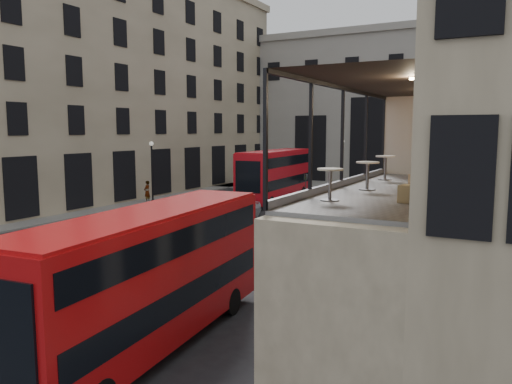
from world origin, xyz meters
The scene contains 30 objects.
ground centered at (0.00, 0.00, 0.00)m, with size 140.00×140.00×0.00m, color black.
host_frontage centered at (6.50, 0.00, 2.25)m, with size 3.00×11.00×4.50m, color #C7B695.
cafe_floor centered at (6.50, 0.00, 4.55)m, with size 3.00×10.00×0.10m, color slate.
building_left centered at (-26.96, 20.00, 11.38)m, with size 14.60×50.60×22.00m.
gateway centered at (-5.00, 47.99, 9.39)m, with size 35.00×10.60×18.00m.
pavement_far centered at (-6.00, 38.00, 0.06)m, with size 40.00×12.00×0.12m, color slate.
pavement_left centered at (-22.00, 12.00, 0.06)m, with size 8.00×48.00×0.12m, color slate.
traffic_light_near centered at (-1.00, 12.00, 2.42)m, with size 0.16×0.20×3.80m.
traffic_light_far centered at (-15.00, 28.00, 2.42)m, with size 0.16×0.20×3.80m.
street_lamp_a centered at (-17.00, 18.00, 2.39)m, with size 0.36×0.36×5.33m.
street_lamp_b centered at (-6.00, 34.00, 2.39)m, with size 0.36×0.36×5.33m.
bus_near centered at (0.50, -3.32, 2.25)m, with size 3.17×10.21×4.01m.
bus_far centered at (-9.09, 25.08, 2.53)m, with size 3.15×11.40×4.50m.
car_a centered at (-7.66, 16.29, 0.70)m, with size 1.64×4.08×1.39m, color #A7A8AF.
car_b centered at (-4.43, 23.98, 0.67)m, with size 1.42×4.07×1.34m, color #AF1B0A.
car_c centered at (-13.22, 29.63, 0.64)m, with size 1.80×4.42×1.28m, color black.
bicycle centered at (-1.74, 16.85, 0.40)m, with size 0.53×1.52×0.80m, color gray.
cyclist centered at (-4.80, 11.80, 0.87)m, with size 0.64×0.42×1.74m, color yellow.
pedestrian_a centered at (-17.42, 33.39, 0.83)m, with size 0.81×0.63×1.66m, color gray.
pedestrian_b centered at (-11.22, 37.18, 0.78)m, with size 1.01×0.58×1.57m, color gray.
pedestrian_c centered at (1.95, 33.49, 0.76)m, with size 0.89×0.37×1.53m, color gray.
pedestrian_d centered at (0.64, 32.50, 0.95)m, with size 0.93×0.60×1.90m, color gray.
pedestrian_e centered at (-18.78, 19.41, 0.94)m, with size 0.69×0.45×1.89m, color gray.
cafe_table_near centered at (5.71, -3.01, 5.11)m, with size 0.61×0.61×0.77m.
cafe_table_mid centered at (5.91, -0.50, 5.12)m, with size 0.63×0.63×0.79m.
cafe_table_far centered at (5.67, 2.60, 5.14)m, with size 0.65×0.65×0.81m.
cafe_chair_a centered at (7.43, -2.48, 4.83)m, with size 0.46×0.46×0.77m.
cafe_chair_b centered at (7.40, -0.16, 4.83)m, with size 0.37×0.37×0.75m.
cafe_chair_c centered at (7.28, -0.22, 4.87)m, with size 0.54×0.54×0.90m.
cafe_chair_d centered at (7.19, 4.16, 4.84)m, with size 0.45×0.45×0.79m.
Camera 1 is at (9.60, -14.15, 6.26)m, focal length 35.00 mm.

